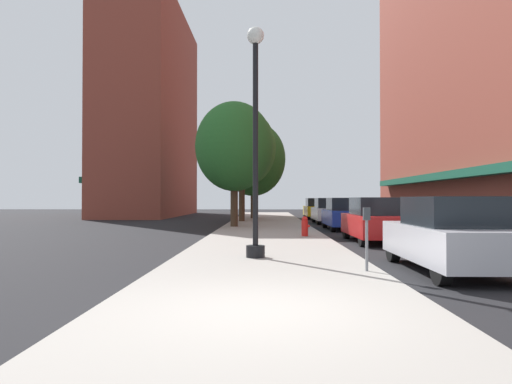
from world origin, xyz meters
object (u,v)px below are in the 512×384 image
object	(u,v)px
tree_far	(253,159)
car_silver	(450,235)
car_red	(375,220)
parking_meter_near	(367,231)
tree_mid	(234,147)
tree_near	(242,148)
car_yellow	(316,209)
fire_hydrant	(305,226)
car_blue	(344,214)
car_white	(328,211)
lamppost	(255,137)

from	to	relation	value
tree_far	car_silver	distance (m)	25.60
car_red	parking_meter_near	bearing A→B (deg)	-105.90
tree_mid	car_silver	xyz separation A→B (m)	(5.75, -14.41, -3.62)
tree_near	car_yellow	xyz separation A→B (m)	(5.65, 6.22, -4.19)
fire_hydrant	tree_mid	distance (m)	8.10
tree_near	car_red	xyz separation A→B (m)	(5.65, -13.45, -4.19)
car_silver	car_blue	size ratio (longest dim) A/B	1.00
car_white	car_yellow	bearing A→B (deg)	91.08
fire_hydrant	parking_meter_near	distance (m)	8.78
car_red	car_yellow	size ratio (longest dim) A/B	1.00
fire_hydrant	car_blue	xyz separation A→B (m)	(2.48, 5.51, 0.29)
car_silver	car_red	size ratio (longest dim) A/B	1.00
fire_hydrant	car_blue	world-z (taller)	car_blue
car_silver	car_blue	bearing A→B (deg)	90.84
car_white	car_red	bearing A→B (deg)	-88.92
car_silver	parking_meter_near	bearing A→B (deg)	-161.13
parking_meter_near	car_red	distance (m)	7.70
tree_mid	car_white	xyz separation A→B (m)	(5.75, 5.15, -3.62)
parking_meter_near	tree_far	distance (m)	25.89
car_silver	car_white	distance (m)	19.56
tree_near	car_white	xyz separation A→B (m)	(5.65, -0.70, -4.19)
car_white	tree_mid	bearing A→B (deg)	-137.07
car_silver	fire_hydrant	bearing A→B (deg)	107.86
fire_hydrant	car_silver	distance (m)	8.49
tree_near	car_red	world-z (taller)	tree_near
parking_meter_near	tree_mid	size ratio (longest dim) A/B	0.19
car_red	car_yellow	bearing A→B (deg)	88.76
fire_hydrant	car_red	bearing A→B (deg)	-27.59
tree_far	car_white	size ratio (longest dim) A/B	1.72
tree_far	car_red	bearing A→B (deg)	-74.40
tree_mid	car_blue	distance (m)	6.84
tree_far	car_yellow	distance (m)	6.55
car_white	tree_near	bearing A→B (deg)	173.99
car_white	fire_hydrant	bearing A→B (deg)	-101.16
parking_meter_near	car_yellow	world-z (taller)	car_yellow
parking_meter_near	car_silver	distance (m)	2.06
lamppost	car_yellow	xyz separation A→B (m)	(4.30, 24.98, -2.39)
lamppost	fire_hydrant	bearing A→B (deg)	74.63
parking_meter_near	tree_far	bearing A→B (deg)	96.89
car_silver	car_red	distance (m)	6.82
lamppost	tree_far	xyz separation A→B (m)	(-0.72, 23.29, 1.46)
tree_mid	tree_far	world-z (taller)	tree_far
fire_hydrant	tree_near	bearing A→B (deg)	104.62
tree_near	tree_far	bearing A→B (deg)	82.06
parking_meter_near	tree_near	bearing A→B (deg)	100.05
car_red	car_blue	xyz separation A→B (m)	(0.00, 6.81, 0.00)
parking_meter_near	tree_far	world-z (taller)	tree_far
lamppost	car_silver	xyz separation A→B (m)	(4.30, -1.51, -2.39)
car_white	car_silver	bearing A→B (deg)	-88.92
tree_near	car_silver	size ratio (longest dim) A/B	1.75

